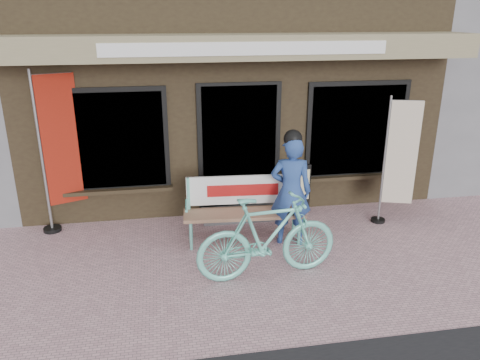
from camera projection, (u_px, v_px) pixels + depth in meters
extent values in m
plane|color=#CB9BA3|center=(264.00, 272.00, 6.14)|extent=(70.00, 70.00, 0.00)
cube|color=black|center=(216.00, 82.00, 10.18)|extent=(7.00, 6.00, 3.60)
cube|color=gray|center=(243.00, 47.00, 6.75)|extent=(7.00, 0.80, 0.35)
cube|color=white|center=(248.00, 49.00, 6.37)|extent=(4.00, 0.02, 0.18)
cube|color=black|center=(239.00, 150.00, 7.61)|extent=(1.20, 0.06, 2.10)
cube|color=black|center=(239.00, 151.00, 7.60)|extent=(1.35, 0.04, 2.20)
cube|color=black|center=(111.00, 141.00, 7.21)|extent=(1.60, 0.06, 1.50)
cube|color=black|center=(356.00, 130.00, 7.84)|extent=(1.60, 0.06, 1.50)
cube|color=black|center=(111.00, 141.00, 7.20)|extent=(1.75, 0.04, 1.65)
cube|color=black|center=(357.00, 131.00, 7.83)|extent=(1.75, 0.04, 1.65)
cube|color=black|center=(116.00, 191.00, 7.42)|extent=(1.80, 0.18, 0.06)
cube|color=black|center=(354.00, 177.00, 8.06)|extent=(1.80, 0.18, 0.06)
cube|color=#59595B|center=(242.00, 214.00, 7.74)|extent=(1.30, 0.45, 0.15)
cylinder|color=#6FD9C3|center=(191.00, 237.00, 6.66)|extent=(0.05, 0.05, 0.41)
cylinder|color=#6FD9C3|center=(191.00, 225.00, 7.02)|extent=(0.05, 0.05, 0.41)
cylinder|color=#6FD9C3|center=(299.00, 232.00, 6.81)|extent=(0.05, 0.05, 0.41)
cylinder|color=#6FD9C3|center=(293.00, 220.00, 7.17)|extent=(0.05, 0.05, 0.41)
cube|color=#9F7357|center=(244.00, 214.00, 6.84)|extent=(1.79, 0.56, 0.05)
cylinder|color=#6FD9C3|center=(188.00, 195.00, 6.86)|extent=(0.05, 0.05, 0.54)
cylinder|color=#6FD9C3|center=(296.00, 191.00, 7.02)|extent=(0.05, 0.05, 0.54)
cube|color=white|center=(243.00, 190.00, 6.94)|extent=(1.67, 0.15, 0.44)
cube|color=#B21414|center=(243.00, 190.00, 6.92)|extent=(1.06, 0.08, 0.18)
cylinder|color=#6FD9C3|center=(187.00, 205.00, 6.70)|extent=(0.07, 0.43, 0.04)
cylinder|color=#6FD9C3|center=(301.00, 201.00, 6.86)|extent=(0.07, 0.43, 0.04)
imported|color=#29478D|center=(291.00, 191.00, 6.68)|extent=(0.66, 0.52, 1.61)
sphere|color=black|center=(293.00, 139.00, 6.42)|extent=(0.31, 0.31, 0.26)
imported|color=#6FD9C3|center=(268.00, 237.00, 5.87)|extent=(1.88, 0.70, 1.10)
cylinder|color=gray|center=(41.00, 155.00, 6.89)|extent=(0.05, 0.05, 2.48)
cylinder|color=gray|center=(51.00, 74.00, 6.64)|extent=(0.53, 0.23, 0.03)
cube|color=#9C1F11|center=(61.00, 141.00, 6.98)|extent=(0.54, 0.24, 1.97)
cylinder|color=black|center=(53.00, 229.00, 7.29)|extent=(0.35, 0.35, 0.06)
cylinder|color=gray|center=(384.00, 161.00, 7.28)|extent=(0.04, 0.04, 2.05)
cylinder|color=gray|center=(407.00, 101.00, 6.93)|extent=(0.45, 0.16, 0.02)
cube|color=beige|center=(402.00, 153.00, 7.21)|extent=(0.45, 0.17, 1.63)
cylinder|color=black|center=(378.00, 220.00, 7.62)|extent=(0.28, 0.28, 0.05)
cube|color=black|center=(298.00, 190.00, 7.80)|extent=(0.43, 0.16, 0.85)
cube|color=beige|center=(299.00, 185.00, 7.73)|extent=(0.36, 0.09, 0.52)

